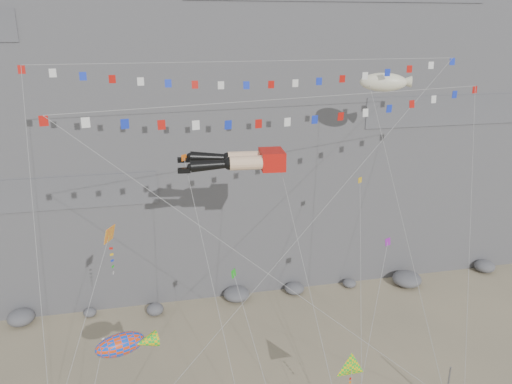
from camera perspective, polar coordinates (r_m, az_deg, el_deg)
cliff at (r=58.73m, az=-5.30°, el=17.42°), size 80.00×28.00×50.00m
talus_boulders at (r=50.67m, az=-2.24°, el=-11.60°), size 60.00×3.00×1.20m
legs_kite at (r=34.69m, az=-1.49°, el=3.60°), size 8.20×17.20×23.17m
flag_banner_upper at (r=36.73m, az=0.31°, el=14.68°), size 31.49×14.02×30.67m
flag_banner_lower at (r=32.33m, az=5.30°, el=10.62°), size 29.78×9.43×24.82m
harlequin_kite at (r=29.86m, az=-16.42°, el=-4.76°), size 6.44×5.32×16.10m
fish_windsock at (r=31.09m, az=-15.27°, el=-16.49°), size 5.60×5.70×10.15m
delta_kite at (r=33.56m, az=10.84°, el=-19.23°), size 3.10×6.81×8.80m
blimp_windsock at (r=41.79m, az=14.36°, el=12.01°), size 4.62×14.07×25.05m
small_kite_a at (r=34.52m, az=-8.00°, el=2.83°), size 3.14×14.78×22.50m
small_kite_b at (r=36.93m, az=14.78°, el=-5.84°), size 6.46×8.60×14.96m
small_kite_c at (r=33.12m, az=-2.47°, el=-9.63°), size 2.80×11.30×15.07m
small_kite_d at (r=40.45m, az=11.80°, el=0.53°), size 6.22×16.08×21.75m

